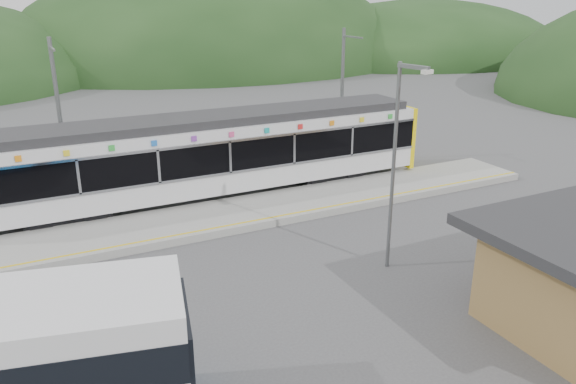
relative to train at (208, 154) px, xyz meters
name	(u,v)px	position (x,y,z in m)	size (l,w,h in m)	color
ground	(300,242)	(1.42, -6.00, -2.06)	(120.00, 120.00, 0.00)	#4C4C4F
hills	(361,179)	(7.61, -0.71, -2.06)	(146.00, 149.00, 26.00)	#1E3D19
platform	(263,209)	(1.42, -2.70, -1.91)	(26.00, 3.20, 0.30)	#9E9E99
yellow_line	(277,216)	(1.42, -4.00, -1.76)	(26.00, 0.10, 0.01)	yellow
train	(208,154)	(0.00, 0.00, 0.00)	(20.44, 3.01, 3.74)	black
catenary_mast_west	(60,119)	(-5.58, 2.56, 1.58)	(0.18, 1.80, 7.00)	slate
catenary_mast_east	(342,94)	(8.42, 2.56, 1.58)	(0.18, 1.80, 7.00)	slate
lamp_post	(397,152)	(3.14, -9.13, 1.94)	(0.38, 1.20, 6.75)	slate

